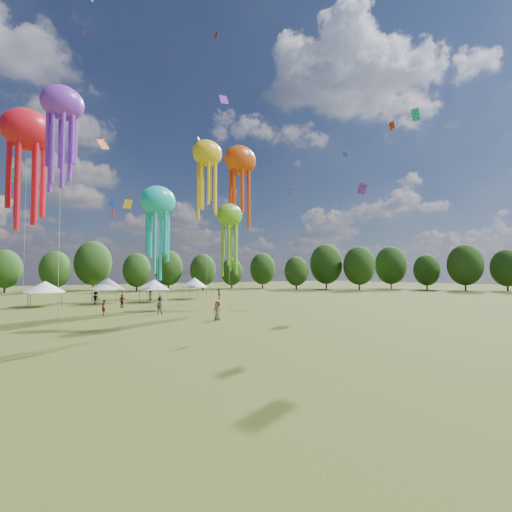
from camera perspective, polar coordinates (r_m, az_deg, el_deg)
ground at (r=19.88m, az=33.60°, el=-16.06°), size 300.00×300.00×0.00m
spectator_near at (r=44.14m, az=-14.77°, el=-7.50°), size 1.15×1.07×1.88m
spectators_far at (r=56.12m, az=-15.73°, el=-6.45°), size 23.70×30.54×1.93m
festival_tents at (r=62.35m, az=-23.13°, el=-4.12°), size 38.38×9.09×4.01m
show_kites at (r=55.19m, az=-9.55°, el=12.35°), size 38.75×28.16×27.57m
small_kites at (r=59.22m, az=-17.47°, el=23.01°), size 71.65×51.81×46.31m
treeline at (r=70.79m, az=-24.54°, el=-0.94°), size 201.57×95.24×13.43m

